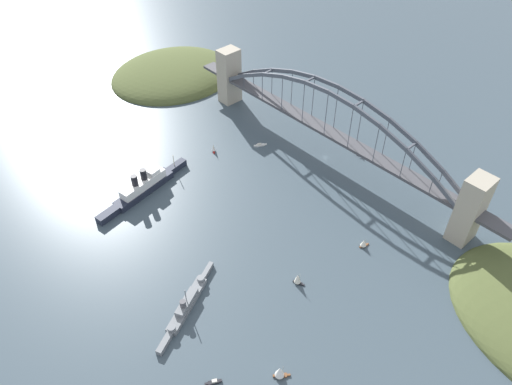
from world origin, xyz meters
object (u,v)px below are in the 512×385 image
Objects in this scene: ocean_liner at (143,187)px; naval_cruiser at (187,305)px; small_boat_0 at (214,148)px; small_boat_1 at (298,279)px; small_boat_5 at (364,243)px; small_boat_4 at (280,372)px; small_boat_2 at (214,382)px; seaplane_taxiing_near_bridge at (360,151)px; harbor_arch_bridge at (329,129)px; small_boat_3 at (260,145)px.

ocean_liner is 1.38× the size of naval_cruiser.
small_boat_1 is at bearing 161.59° from small_boat_0.
small_boat_5 is (-154.07, -7.51, -0.33)m from small_boat_0.
small_boat_4 is at bearing 125.14° from small_boat_1.
small_boat_2 is 137.24m from small_boat_5.
ocean_liner is 9.25× the size of small_boat_1.
seaplane_taxiing_near_bridge is at bearing -133.98° from small_boat_0.
small_boat_4 reaches higher than small_boat_1.
harbor_arch_bridge is 28.33× the size of seaplane_taxiing_near_bridge.
harbor_arch_bridge is 39.75m from seaplane_taxiing_near_bridge.
harbor_arch_bridge is 32.55× the size of small_boat_1.
naval_cruiser reaches higher than small_boat_2.
naval_cruiser is 8.18× the size of small_boat_0.
naval_cruiser is 126.02m from small_boat_5.
ocean_liner is at bearing -19.86° from naval_cruiser.
ocean_liner is 169.41m from small_boat_5.
naval_cruiser is at bearing 62.55° from small_boat_1.
harbor_arch_bridge is at bearing -55.81° from small_boat_4.
small_boat_1 is 1.08× the size of small_boat_2.
small_boat_0 is 0.72× the size of small_boat_3.
small_boat_5 is (6.91, -137.04, 2.44)m from small_boat_2.
small_boat_0 reaches higher than small_boat_2.
ocean_liner is 166.33m from small_boat_2.
naval_cruiser is 5.87× the size of small_boat_3.
ocean_liner reaches higher than small_boat_0.
small_boat_0 reaches higher than small_boat_5.
seaplane_taxiing_near_bridge is 1.11× the size of small_boat_4.
small_boat_3 is at bearing 31.15° from harbor_arch_bridge.
small_boat_5 is (-133.16, 27.04, 2.52)m from small_boat_3.
small_boat_1 is 82.81m from small_boat_2.
naval_cruiser is 172.29m from small_boat_3.
naval_cruiser is 70.56m from small_boat_4.
small_boat_4 is at bearing 170.95° from ocean_liner.
ocean_liner is 179.59m from small_boat_4.
small_boat_4 reaches higher than small_boat_2.
ocean_liner reaches higher than small_boat_4.
small_boat_1 is 149.42m from small_boat_3.
small_boat_3 is 1.44× the size of small_boat_5.
small_boat_3 is at bearing -98.56° from ocean_liner.
naval_cruiser is 51.87m from small_boat_2.
small_boat_3 is (91.50, -145.97, -1.93)m from naval_cruiser.
seaplane_taxiing_near_bridge is at bearing -63.29° from small_boat_4.
naval_cruiser is at bearing 97.38° from seaplane_taxiing_near_bridge.
small_boat_3 is at bearing -49.51° from small_boat_2.
small_boat_2 is at bearing 101.00° from small_boat_1.
small_boat_3 is at bearing -121.18° from small_boat_0.
small_boat_2 is 35.88m from small_boat_4.
small_boat_0 is 206.64m from small_boat_2.
small_boat_2 is at bearing 108.81° from seaplane_taxiing_near_bridge.
naval_cruiser is 5.85× the size of seaplane_taxiing_near_bridge.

